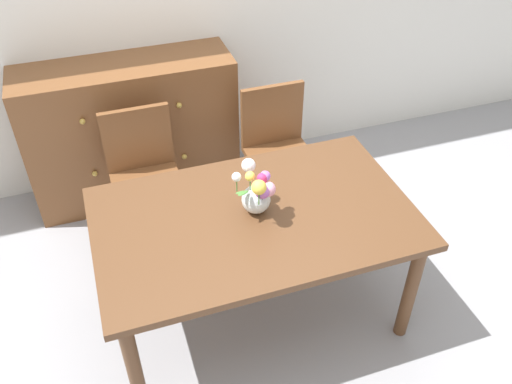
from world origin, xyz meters
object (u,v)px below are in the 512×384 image
at_px(dining_table, 255,227).
at_px(chair_right, 277,145).
at_px(chair_left, 144,171).
at_px(dresser, 133,132).
at_px(flower_vase, 257,193).

height_order(dining_table, chair_right, chair_right).
bearing_deg(chair_right, dining_table, 62.23).
distance_m(dining_table, chair_left, 0.95).
xyz_separation_m(chair_left, dresser, (0.00, 0.49, -0.02)).
bearing_deg(dresser, dining_table, -71.78).
bearing_deg(chair_right, flower_vase, 62.73).
height_order(chair_right, flower_vase, flower_vase).
height_order(chair_right, dresser, dresser).
distance_m(chair_right, dresser, 1.01).
distance_m(chair_right, flower_vase, 0.98).
distance_m(dresser, flower_vase, 1.43).
relative_size(dining_table, chair_right, 1.79).
height_order(chair_left, dresser, dresser).
xyz_separation_m(dresser, flower_vase, (0.46, -1.31, 0.35)).
bearing_deg(dresser, chair_right, -29.40).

